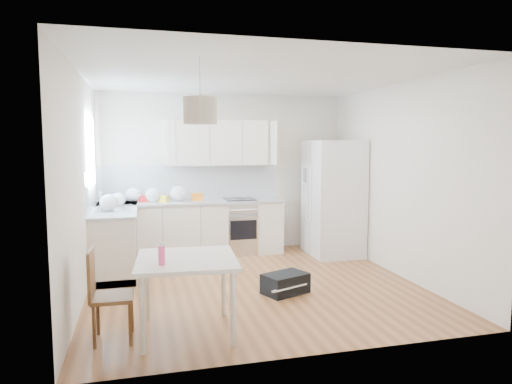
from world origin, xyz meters
TOP-DOWN VIEW (x-y plane):
  - floor at (0.00, 0.00)m, footprint 4.20×4.20m
  - ceiling at (0.00, 0.00)m, footprint 4.20×4.20m
  - wall_back at (0.00, 2.10)m, footprint 4.20×0.00m
  - wall_left at (-2.10, 0.00)m, footprint 0.00×4.20m
  - wall_right at (2.10, 0.00)m, footprint 0.00×4.20m
  - window_glassblock at (-2.09, 1.15)m, footprint 0.02×1.00m
  - cabinets_back at (-0.60, 1.80)m, footprint 3.00×0.60m
  - cabinets_left at (-1.80, 1.20)m, footprint 0.60×1.80m
  - counter_back at (-0.60, 1.80)m, footprint 3.02×0.64m
  - counter_left at (-1.80, 1.20)m, footprint 0.64×1.82m
  - backsplash_back at (-0.60, 2.09)m, footprint 3.00×0.01m
  - backsplash_left at (-2.09, 1.20)m, footprint 0.01×1.80m
  - upper_cabinets at (-0.15, 1.94)m, footprint 1.70×0.32m
  - range_oven at (0.20, 1.80)m, footprint 0.50×0.61m
  - sink at (-1.80, 1.15)m, footprint 0.50×0.80m
  - refrigerator at (1.71, 1.30)m, footprint 0.92×0.97m
  - dining_table at (-1.01, -1.33)m, footprint 1.02×1.02m
  - dining_chair at (-1.70, -1.33)m, footprint 0.38×0.38m
  - drink_bottle at (-1.25, -1.53)m, footprint 0.07×0.07m
  - gym_bag at (0.30, -0.43)m, footprint 0.63×0.53m
  - pendant_lamp at (-0.84, -1.18)m, footprint 0.43×0.43m
  - grocery_bag_a at (-1.54, 1.90)m, footprint 0.26×0.22m
  - grocery_bag_b at (-1.23, 1.81)m, footprint 0.25×0.21m
  - grocery_bag_c at (-0.82, 1.83)m, footprint 0.28×0.24m
  - grocery_bag_d at (-1.76, 1.46)m, footprint 0.22×0.19m
  - grocery_bag_e at (-1.86, 0.97)m, footprint 0.26×0.22m
  - snack_orange at (-0.51, 1.84)m, footprint 0.18×0.11m
  - snack_yellow at (-1.07, 1.77)m, footprint 0.17×0.16m
  - snack_red at (-1.36, 1.87)m, footprint 0.18×0.15m

SIDE VIEW (x-z plane):
  - floor at x=0.00m, z-range 0.00..0.00m
  - gym_bag at x=0.30m, z-range 0.00..0.25m
  - cabinets_back at x=-0.60m, z-range 0.00..0.88m
  - cabinets_left at x=-1.80m, z-range 0.00..0.88m
  - range_oven at x=0.20m, z-range 0.00..0.88m
  - dining_chair at x=-1.70m, z-range 0.00..0.88m
  - dining_table at x=-1.01m, z-range 0.29..1.05m
  - drink_bottle at x=-1.25m, z-range 0.75..0.96m
  - counter_back at x=-0.60m, z-range 0.88..0.92m
  - counter_left at x=-1.80m, z-range 0.88..0.92m
  - sink at x=-1.80m, z-range 0.84..0.99m
  - refrigerator at x=1.71m, z-range 0.00..1.91m
  - snack_yellow at x=-1.07m, z-range 0.92..1.02m
  - snack_red at x=-1.36m, z-range 0.92..1.02m
  - snack_orange at x=-0.51m, z-range 0.92..1.04m
  - grocery_bag_d at x=-1.76m, z-range 0.92..1.12m
  - grocery_bag_b at x=-1.23m, z-range 0.92..1.15m
  - grocery_bag_a at x=-1.54m, z-range 0.92..1.15m
  - grocery_bag_e at x=-1.86m, z-range 0.92..1.15m
  - grocery_bag_c at x=-0.82m, z-range 0.92..1.17m
  - backsplash_back at x=-0.60m, z-range 0.92..1.50m
  - backsplash_left at x=-2.09m, z-range 0.92..1.50m
  - wall_back at x=0.00m, z-range -0.75..3.45m
  - wall_left at x=-2.10m, z-range -0.75..3.45m
  - wall_right at x=2.10m, z-range -0.75..3.45m
  - window_glassblock at x=-2.09m, z-range 1.25..2.25m
  - upper_cabinets at x=-0.15m, z-range 1.50..2.25m
  - pendant_lamp at x=-0.84m, z-range 2.05..2.31m
  - ceiling at x=0.00m, z-range 2.70..2.70m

